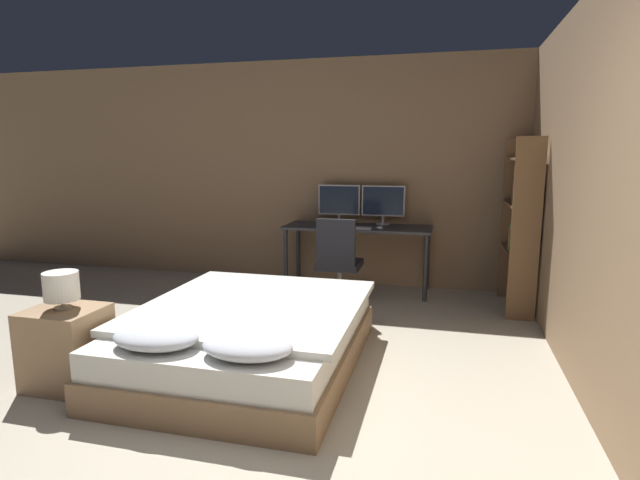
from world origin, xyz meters
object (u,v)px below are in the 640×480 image
at_px(nightstand, 67,347).
at_px(computer_mouse, 380,228).
at_px(monitor_right, 383,202).
at_px(office_chair, 339,272).
at_px(bookshelf, 522,219).
at_px(bedside_lamp, 61,286).
at_px(monitor_left, 339,201).
at_px(keyboard, 355,228).
at_px(bed, 249,336).
at_px(desk, 358,234).

height_order(nightstand, computer_mouse, computer_mouse).
height_order(monitor_right, computer_mouse, monitor_right).
relative_size(computer_mouse, office_chair, 0.07).
relative_size(office_chair, bookshelf, 0.54).
relative_size(bedside_lamp, monitor_left, 0.51).
bearing_deg(bedside_lamp, nightstand, 0.00).
relative_size(bedside_lamp, keyboard, 0.68).
relative_size(nightstand, office_chair, 0.58).
bearing_deg(nightstand, monitor_left, 68.11).
height_order(bed, nightstand, nightstand).
distance_m(keyboard, bookshelf, 1.73).
bearing_deg(office_chair, keyboard, 82.37).
xyz_separation_m(monitor_right, office_chair, (-0.33, -0.91, -0.65)).
relative_size(bed, office_chair, 2.13).
relative_size(desk, office_chair, 1.77).
height_order(bedside_lamp, bookshelf, bookshelf).
bearing_deg(desk, nightstand, -117.51).
xyz_separation_m(office_chair, bookshelf, (1.78, 0.35, 0.57)).
xyz_separation_m(desk, keyboard, (-0.00, -0.20, 0.10)).
relative_size(bedside_lamp, office_chair, 0.27).
distance_m(bedside_lamp, computer_mouse, 3.24).
xyz_separation_m(monitor_left, keyboard, (0.26, -0.40, -0.25)).
bearing_deg(bookshelf, computer_mouse, 173.55).
bearing_deg(monitor_right, bed, -105.44).
relative_size(bedside_lamp, desk, 0.15).
height_order(nightstand, bookshelf, bookshelf).
height_order(bed, desk, desk).
bearing_deg(nightstand, computer_mouse, 56.48).
height_order(nightstand, desk, desk).
height_order(bedside_lamp, desk, bedside_lamp).
bearing_deg(bookshelf, bedside_lamp, -141.78).
distance_m(monitor_left, office_chair, 1.14).
height_order(desk, bookshelf, bookshelf).
bearing_deg(keyboard, bed, -101.46).
bearing_deg(keyboard, monitor_right, 56.56).
bearing_deg(nightstand, monitor_right, 60.23).
distance_m(nightstand, bookshelf, 4.16).
bearing_deg(bedside_lamp, office_chair, 56.60).
relative_size(bedside_lamp, computer_mouse, 3.65).
distance_m(nightstand, office_chair, 2.62).
distance_m(desk, monitor_right, 0.48).
height_order(monitor_right, keyboard, monitor_right).
distance_m(monitor_right, office_chair, 1.17).
bearing_deg(monitor_left, computer_mouse, -36.33).
distance_m(nightstand, keyboard, 3.13).
relative_size(keyboard, bookshelf, 0.22).
relative_size(bed, bedside_lamp, 7.93).
xyz_separation_m(keyboard, office_chair, (-0.07, -0.52, -0.39)).
distance_m(monitor_right, computer_mouse, 0.47).
bearing_deg(nightstand, bed, 29.54).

